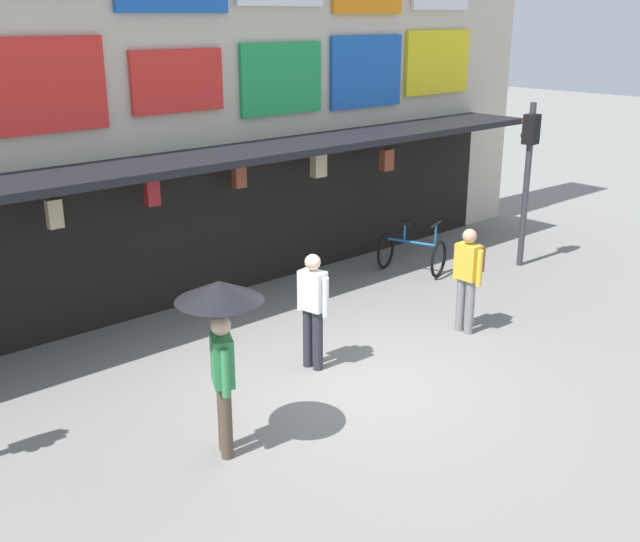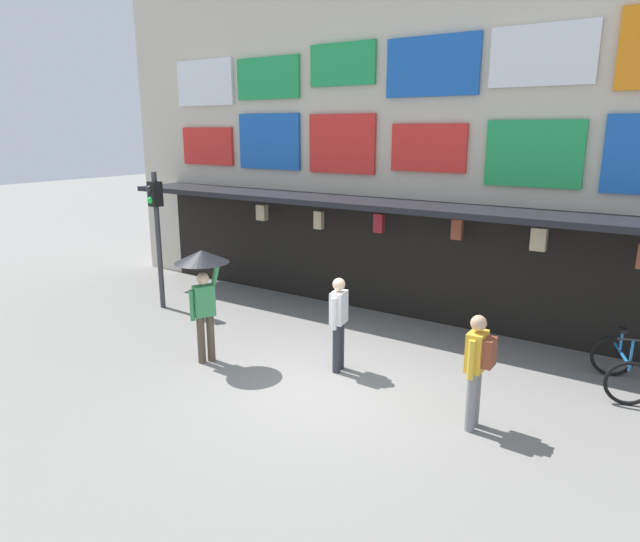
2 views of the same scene
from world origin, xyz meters
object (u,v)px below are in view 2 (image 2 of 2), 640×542
Objects in this scene: bicycle_parked at (621,367)px; traffic_light_near at (157,218)px; pedestrian_in_red at (477,364)px; pedestrian_with_umbrella at (203,275)px; pedestrian_in_yellow at (339,319)px.

traffic_light_near is at bearing -173.21° from bicycle_parked.
pedestrian_in_red is (8.06, -1.36, -1.16)m from traffic_light_near.
pedestrian_in_red is at bearing -121.80° from bicycle_parked.
bicycle_parked is 7.14m from pedestrian_with_umbrella.
traffic_light_near reaches higher than pedestrian_with_umbrella.
pedestrian_in_red is (-1.55, -2.51, 0.59)m from bicycle_parked.
bicycle_parked is at bearing 58.20° from pedestrian_in_red.
pedestrian_with_umbrella is at bearing -155.36° from pedestrian_in_yellow.
bicycle_parked is at bearing 24.20° from pedestrian_in_yellow.
pedestrian_in_yellow is (5.42, -0.74, -1.19)m from traffic_light_near.
traffic_light_near reaches higher than bicycle_parked.
bicycle_parked is 0.79× the size of pedestrian_in_red.
traffic_light_near reaches higher than pedestrian_in_yellow.
pedestrian_in_red is at bearing -13.15° from pedestrian_in_yellow.
pedestrian_in_yellow is 2.72m from pedestrian_in_red.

